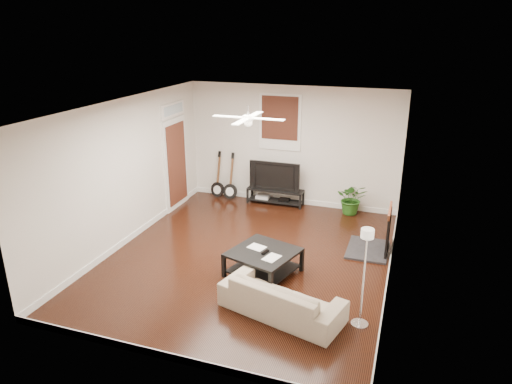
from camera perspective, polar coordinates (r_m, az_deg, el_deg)
room at (r=8.16m, az=-0.91°, el=0.76°), size 5.01×6.01×2.81m
brick_accent at (r=8.68m, az=17.08°, el=1.02°), size 0.02×2.20×2.80m
fireplace at (r=9.02m, az=14.66°, el=-4.44°), size 0.80×1.10×0.92m
window_back at (r=10.85m, az=2.93°, el=8.51°), size 1.00×0.06×1.30m
door_left at (r=10.85m, az=-9.80°, el=4.45°), size 0.08×1.00×2.50m
tv_stand at (r=11.16m, az=2.38°, el=-0.57°), size 1.35×0.36×0.38m
tv at (r=11.00m, az=2.45°, el=2.10°), size 1.21×0.16×0.69m
coffee_table at (r=8.09m, az=0.90°, el=-8.61°), size 1.28×1.28×0.43m
sofa at (r=7.04m, az=3.13°, el=-12.81°), size 1.98×1.19×0.54m
floor_lamp at (r=6.71m, az=13.02°, el=-10.28°), size 0.31×0.31×1.51m
potted_plant at (r=10.73m, az=11.67°, el=-0.78°), size 0.74×0.66×0.74m
guitar_left at (r=11.49m, az=-4.78°, el=2.07°), size 0.40×0.31×1.17m
guitar_right at (r=11.33m, az=-3.21°, el=1.86°), size 0.38×0.28×1.17m
ceiling_fan at (r=7.86m, az=-0.96°, el=9.06°), size 1.24×1.24×0.32m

